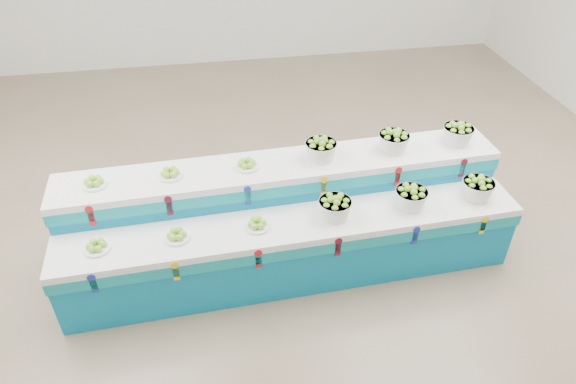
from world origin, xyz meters
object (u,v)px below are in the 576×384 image
Objects in this scene: basket_upper_right at (458,133)px; basket_lower_left at (335,207)px; display_stand at (288,221)px; plate_upper_mid at (170,173)px.

basket_lower_left is at bearing -157.17° from basket_upper_right.
display_stand is at bearing -169.35° from basket_upper_right.
plate_upper_mid is at bearing 165.73° from display_stand.
basket_lower_left is at bearing -35.15° from display_stand.
basket_upper_right is at bearing 22.83° from basket_lower_left.
display_stand is 14.24× the size of basket_lower_left.
plate_upper_mid reaches higher than display_stand.
basket_lower_left is at bearing -18.28° from plate_upper_mid.
basket_upper_right is (1.42, 0.60, 0.30)m from basket_lower_left.
basket_lower_left is 1.33× the size of plate_upper_mid.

